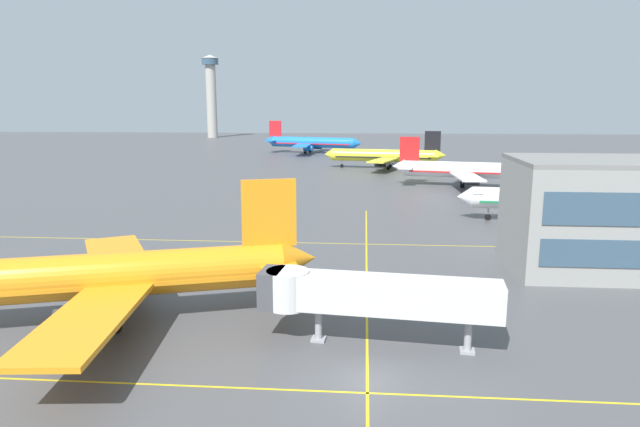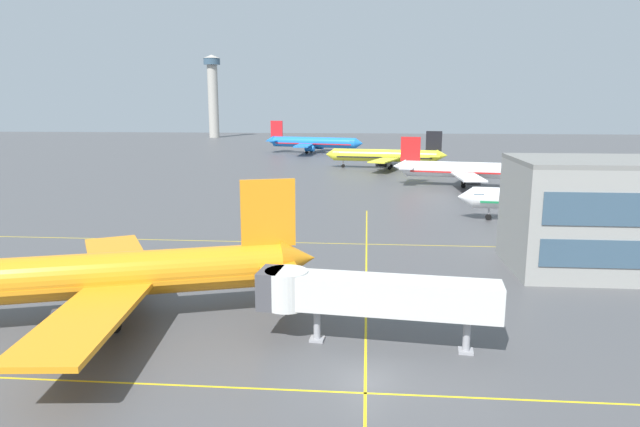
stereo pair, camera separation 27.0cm
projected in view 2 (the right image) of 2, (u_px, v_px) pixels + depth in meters
The scene contains 9 objects.
ground_plane at pixel (365, 378), 38.04m from camera, with size 600.00×600.00×0.00m, color #4C4C4F.
airliner_front_gate at pixel (97, 276), 47.01m from camera, with size 37.32×31.88×11.85m.
airliner_second_row at pixel (570, 201), 85.63m from camera, with size 33.32×28.51×10.36m.
airliner_third_row at pixel (470, 170), 122.82m from camera, with size 34.52×29.42×10.75m.
airliner_far_left_stand at pixel (386, 156), 156.20m from camera, with size 34.07×29.12×10.60m.
airliner_far_right_stand at pixel (313, 142), 202.82m from camera, with size 36.72×31.25×11.54m.
taxiway_markings at pixel (366, 293), 54.96m from camera, with size 135.88×84.98×0.01m.
jet_bridge at pixel (359, 294), 42.69m from camera, with size 18.56×4.78×5.58m.
control_tower at pixel (213, 90), 287.65m from camera, with size 8.82×8.82×41.88m.
Camera 2 is at (-0.15, -35.23, 18.47)m, focal length 31.42 mm.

